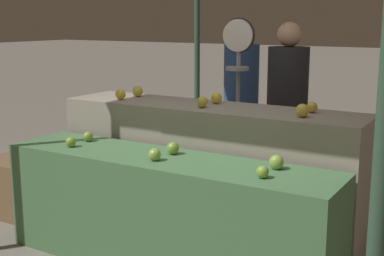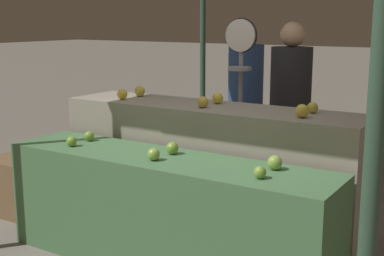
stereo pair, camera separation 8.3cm
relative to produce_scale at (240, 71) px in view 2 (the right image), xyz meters
The scene contains 18 objects.
display_counter_front 1.53m from the produce_scale, 85.52° to the right, with size 2.36×0.55×0.77m, color #4C7A4C.
display_counter_back 0.99m from the produce_scale, 81.59° to the right, with size 2.36×0.55×1.03m, color gray.
apple_front_0 1.57m from the produce_scale, 114.88° to the right, with size 0.07×0.07×0.07m, color #7AA338.
apple_front_1 1.44m from the produce_scale, 86.29° to the right, with size 0.08×0.08×0.08m, color #8EB247.
apple_front_2 1.66m from the produce_scale, 58.53° to the right, with size 0.07×0.07×0.07m, color #84AD3D.
apple_front_3 1.41m from the produce_scale, 119.03° to the right, with size 0.08×0.08×0.08m, color #7AA338.
apple_front_4 1.25m from the produce_scale, 85.17° to the right, with size 0.09×0.09×0.09m, color #7AA338.
apple_front_5 1.49m from the produce_scale, 54.13° to the right, with size 0.09×0.09×0.09m, color #8EB247.
apple_back_0 1.03m from the produce_scale, 130.07° to the right, with size 0.08×0.08×0.08m, color gold.
apple_back_1 0.80m from the produce_scale, 82.52° to the right, with size 0.08×0.08×0.08m, color gold.
apple_back_2 1.17m from the produce_scale, 42.34° to the right, with size 0.09×0.09×0.09m, color yellow.
apple_back_3 0.87m from the produce_scale, 138.22° to the right, with size 0.09×0.09×0.09m, color gold.
apple_back_4 0.59m from the produce_scale, 80.06° to the right, with size 0.08×0.08×0.08m, color gold.
apple_back_5 1.04m from the produce_scale, 34.09° to the right, with size 0.08×0.08×0.08m, color gold.
produce_scale is the anchor object (origin of this frame).
person_vendor_at_scale 0.55m from the produce_scale, 47.52° to the left, with size 0.42×0.42×1.64m.
person_customer_left 1.22m from the produce_scale, 114.21° to the left, with size 0.44×0.44×1.61m.
wooden_crate_side 2.15m from the produce_scale, 146.09° to the right, with size 0.48×0.48×0.48m, color brown.
Camera 2 is at (1.98, -2.79, 1.66)m, focal length 50.00 mm.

